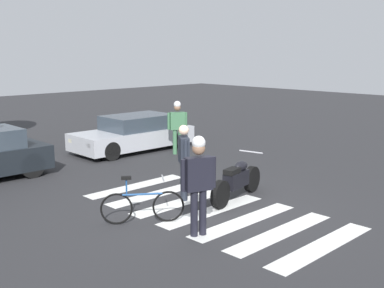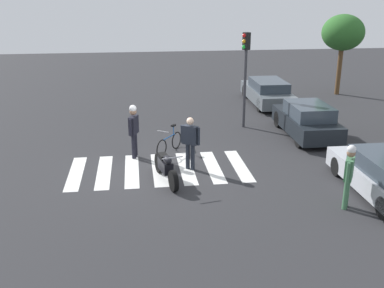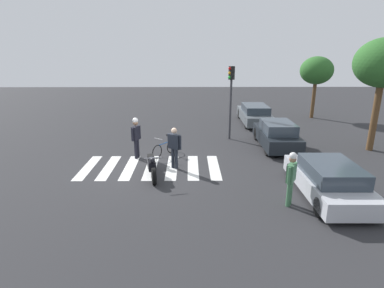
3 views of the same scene
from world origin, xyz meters
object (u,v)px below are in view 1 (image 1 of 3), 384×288
at_px(police_motorcycle, 237,181).
at_px(officer_by_motorcycle, 184,157).
at_px(officer_on_foot, 199,178).
at_px(car_silver_sedan, 134,134).
at_px(pedestrian_bystander, 177,123).
at_px(leaning_bicycle, 142,206).

distance_m(police_motorcycle, officer_by_motorcycle, 1.36).
bearing_deg(officer_by_motorcycle, officer_on_foot, -126.25).
relative_size(police_motorcycle, car_silver_sedan, 0.51).
height_order(pedestrian_bystander, car_silver_sedan, pedestrian_bystander).
height_order(officer_by_motorcycle, pedestrian_bystander, pedestrian_bystander).
bearing_deg(police_motorcycle, pedestrian_bystander, 62.67).
bearing_deg(leaning_bicycle, officer_by_motorcycle, 18.28).
xyz_separation_m(leaning_bicycle, officer_by_motorcycle, (1.67, 0.55, 0.66)).
relative_size(leaning_bicycle, car_silver_sedan, 0.33).
bearing_deg(car_silver_sedan, officer_on_foot, -119.01).
bearing_deg(officer_on_foot, leaning_bicycle, 105.52).
xyz_separation_m(leaning_bicycle, officer_on_foot, (0.35, -1.25, 0.76)).
relative_size(leaning_bicycle, officer_by_motorcycle, 0.79).
bearing_deg(car_silver_sedan, police_motorcycle, -105.84).
distance_m(officer_on_foot, pedestrian_bystander, 7.30).
distance_m(leaning_bicycle, car_silver_sedan, 7.32).
bearing_deg(officer_by_motorcycle, police_motorcycle, -44.61).
xyz_separation_m(police_motorcycle, officer_by_motorcycle, (-0.88, 0.87, 0.56)).
relative_size(officer_on_foot, officer_by_motorcycle, 1.08).
bearing_deg(leaning_bicycle, officer_on_foot, -74.48).
bearing_deg(car_silver_sedan, leaning_bicycle, -126.18).
xyz_separation_m(officer_on_foot, car_silver_sedan, (3.97, 7.16, -0.53)).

